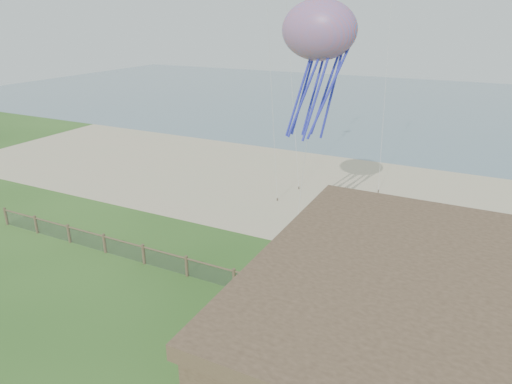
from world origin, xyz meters
TOP-DOWN VIEW (x-y plane):
  - ground at (0.00, 0.00)m, footprint 160.00×160.00m
  - sand_beach at (0.00, 22.00)m, footprint 72.00×20.00m
  - ocean at (0.00, 66.00)m, footprint 160.00×68.00m
  - chainlink_fence at (0.00, 6.00)m, footprint 36.20×0.20m
  - picnic_table at (5.68, 5.00)m, footprint 1.76×1.46m
  - octopus_kite at (1.85, 12.31)m, footprint 4.47×3.76m

SIDE VIEW (x-z plane):
  - ground at x=0.00m, z-range 0.00..0.00m
  - ocean at x=0.00m, z-range -0.01..0.01m
  - sand_beach at x=0.00m, z-range -0.01..0.01m
  - picnic_table at x=5.68m, z-range 0.00..0.66m
  - chainlink_fence at x=0.00m, z-range -0.07..1.18m
  - octopus_kite at x=1.85m, z-range 6.88..14.73m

